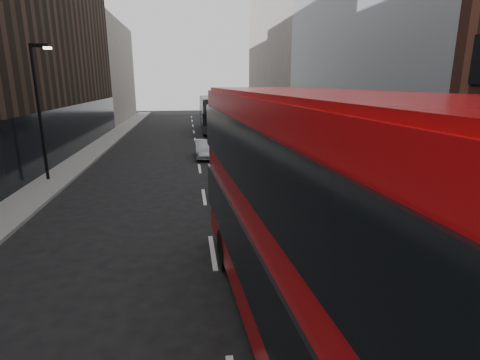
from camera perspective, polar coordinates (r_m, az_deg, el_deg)
name	(u,v)px	position (r m, az deg, el deg)	size (l,w,h in m)	color
sidewalk_right	(294,151)	(29.64, 8.16, 4.46)	(3.00, 80.00, 0.15)	slate
sidewalk_left	(87,156)	(29.43, -22.32, 3.43)	(2.00, 80.00, 0.15)	slate
building_modern_block	(378,6)	(27.30, 20.31, 23.62)	(5.03, 22.00, 20.00)	#949A9E
building_victorian	(284,45)	(48.73, 6.76, 19.79)	(6.50, 24.00, 21.00)	slate
building_left_mid	(48,60)	(34.79, -27.25, 16.01)	(5.00, 24.00, 14.00)	black
building_left_far	(105,73)	(56.09, -19.83, 15.15)	(5.00, 20.00, 13.00)	slate
street_lamp	(40,104)	(22.36, -28.21, 10.20)	(1.06, 0.22, 7.00)	black
red_bus	(330,223)	(6.94, 13.53, -6.32)	(3.69, 12.84, 5.12)	#AD0A0D
grey_bus	(213,113)	(41.67, -4.13, 10.14)	(2.76, 11.42, 3.67)	black
car_a	(239,178)	(18.09, -0.21, 0.30)	(1.83, 4.55, 1.55)	black
car_b	(205,149)	(27.07, -5.42, 4.75)	(1.32, 3.78, 1.25)	gray
car_c	(247,144)	(28.03, 1.03, 5.44)	(2.13, 5.23, 1.52)	black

